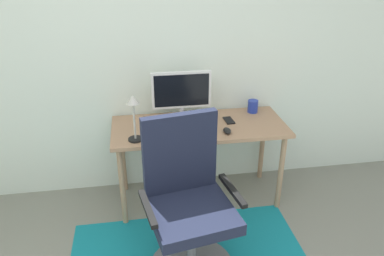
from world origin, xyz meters
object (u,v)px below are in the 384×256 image
object	(u,v)px
computer_mouse	(227,131)
office_chair	(188,214)
desk_lamp	(134,111)
keyboard	(184,134)
desk	(199,134)
monitor	(181,92)
cell_phone	(229,120)
coffee_cup	(253,106)

from	to	relation	value
computer_mouse	office_chair	size ratio (longest dim) A/B	0.10
desk_lamp	computer_mouse	bearing A→B (deg)	0.99
office_chair	keyboard	bearing A→B (deg)	74.38
desk	office_chair	xyz separation A→B (m)	(-0.21, -0.77, -0.19)
monitor	computer_mouse	size ratio (longest dim) A/B	4.69
desk_lamp	monitor	bearing A→B (deg)	40.53
desk_lamp	office_chair	xyz separation A→B (m)	(0.31, -0.58, -0.50)
cell_phone	desk_lamp	world-z (taller)	desk_lamp
coffee_cup	office_chair	distance (m)	1.24
desk	cell_phone	xyz separation A→B (m)	(0.26, 0.04, 0.08)
desk	computer_mouse	xyz separation A→B (m)	(0.19, -0.17, 0.09)
coffee_cup	office_chair	world-z (taller)	office_chair
monitor	desk	bearing A→B (deg)	-51.51
cell_phone	desk_lamp	bearing A→B (deg)	-167.84
coffee_cup	office_chair	xyz separation A→B (m)	(-0.72, -0.96, -0.32)
office_chair	cell_phone	bearing A→B (deg)	49.94
desk_lamp	cell_phone	bearing A→B (deg)	16.05
monitor	desk_lamp	bearing A→B (deg)	-139.47
keyboard	desk_lamp	size ratio (longest dim) A/B	1.21
computer_mouse	desk_lamp	distance (m)	0.74
monitor	keyboard	size ratio (longest dim) A/B	1.13
computer_mouse	cell_phone	xyz separation A→B (m)	(0.07, 0.21, -0.01)
computer_mouse	coffee_cup	size ratio (longest dim) A/B	0.96
monitor	keyboard	xyz separation A→B (m)	(-0.03, -0.31, -0.23)
keyboard	office_chair	world-z (taller)	office_chair
coffee_cup	desk_lamp	size ratio (longest dim) A/B	0.31
office_chair	desk_lamp	bearing A→B (deg)	107.82
cell_phone	office_chair	size ratio (longest dim) A/B	0.13
keyboard	coffee_cup	world-z (taller)	coffee_cup
desk	coffee_cup	bearing A→B (deg)	20.36
cell_phone	desk_lamp	distance (m)	0.84
monitor	desk_lamp	size ratio (longest dim) A/B	1.37
computer_mouse	desk_lamp	size ratio (longest dim) A/B	0.29
monitor	keyboard	distance (m)	0.38
monitor	office_chair	world-z (taller)	monitor
coffee_cup	cell_phone	xyz separation A→B (m)	(-0.25, -0.15, -0.05)
computer_mouse	coffee_cup	bearing A→B (deg)	48.50
desk_lamp	office_chair	size ratio (longest dim) A/B	0.33
computer_mouse	desk	bearing A→B (deg)	137.87
keyboard	office_chair	xyz separation A→B (m)	(-0.06, -0.61, -0.28)
computer_mouse	cell_phone	world-z (taller)	computer_mouse
coffee_cup	desk_lamp	bearing A→B (deg)	-160.05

